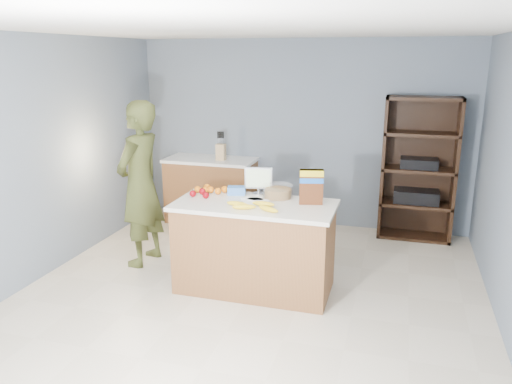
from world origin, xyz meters
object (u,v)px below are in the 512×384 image
(counter_peninsula, at_px, (255,250))
(cereal_box, at_px, (311,184))
(shelving_unit, at_px, (418,171))
(person, at_px, (140,184))
(tv, at_px, (258,179))

(counter_peninsula, bearing_deg, cereal_box, 14.30)
(counter_peninsula, distance_m, shelving_unit, 2.61)
(counter_peninsula, bearing_deg, person, 167.95)
(shelving_unit, height_order, cereal_box, shelving_unit)
(person, bearing_deg, cereal_box, 90.20)
(counter_peninsula, relative_size, shelving_unit, 0.87)
(person, height_order, tv, person)
(shelving_unit, distance_m, cereal_box, 2.18)
(shelving_unit, distance_m, tv, 2.36)
(counter_peninsula, relative_size, person, 0.85)
(cereal_box, bearing_deg, shelving_unit, 61.85)
(counter_peninsula, relative_size, tv, 5.53)
(tv, bearing_deg, person, -178.74)
(person, xyz_separation_m, cereal_box, (1.92, -0.16, 0.18))
(counter_peninsula, distance_m, cereal_box, 0.87)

